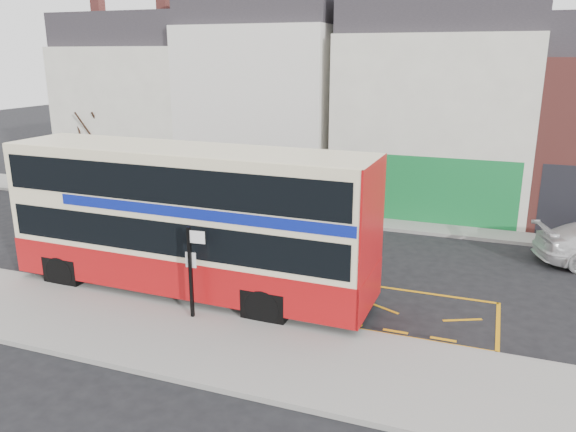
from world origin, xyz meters
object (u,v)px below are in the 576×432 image
at_px(double_decker_bus, 189,219).
at_px(car_silver, 205,202).
at_px(bus_stop_post, 192,263).
at_px(street_tree_left, 91,121).
at_px(car_grey, 300,207).
at_px(street_tree_right, 522,157).

relative_size(double_decker_bus, car_silver, 2.68).
distance_m(bus_stop_post, street_tree_left, 18.86).
xyz_separation_m(bus_stop_post, street_tree_left, (-13.70, 12.78, 2.16)).
bearing_deg(bus_stop_post, car_silver, 112.57).
bearing_deg(double_decker_bus, car_grey, 86.76).
bearing_deg(double_decker_bus, car_silver, 116.70).
distance_m(car_grey, street_tree_right, 10.14).
relative_size(bus_stop_post, car_silver, 0.61).
bearing_deg(bus_stop_post, double_decker_bus, 117.37).
bearing_deg(car_grey, car_silver, 112.08).
relative_size(double_decker_bus, car_grey, 2.74).
relative_size(double_decker_bus, street_tree_right, 2.53).
xyz_separation_m(bus_stop_post, car_silver, (-4.94, 9.78, -1.06)).
distance_m(street_tree_left, street_tree_right, 22.73).
bearing_deg(car_grey, double_decker_bus, -174.28).
xyz_separation_m(double_decker_bus, car_grey, (0.68, 8.90, -1.81)).
height_order(double_decker_bus, street_tree_right, double_decker_bus).
bearing_deg(double_decker_bus, bus_stop_post, -57.32).
distance_m(bus_stop_post, street_tree_right, 16.17).
distance_m(car_silver, car_grey, 4.58).
xyz_separation_m(car_silver, street_tree_right, (13.94, 3.57, 2.50)).
bearing_deg(street_tree_left, street_tree_right, 1.47).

